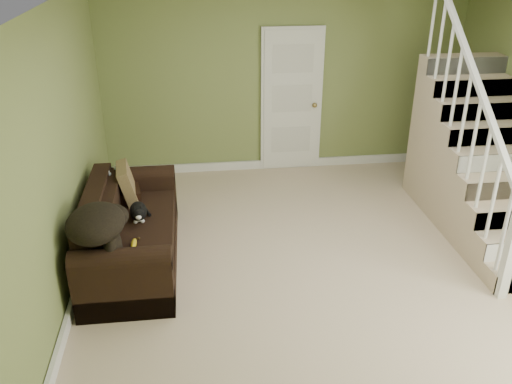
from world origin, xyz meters
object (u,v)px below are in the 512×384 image
object	(u,v)px
sofa	(128,235)
banana	(134,244)
side_table	(120,209)
cat	(138,212)

from	to	relation	value
sofa	banana	xyz separation A→B (m)	(0.11, -0.45, 0.16)
sofa	banana	size ratio (longest dim) A/B	10.65
sofa	side_table	distance (m)	0.66
side_table	cat	distance (m)	0.65
sofa	cat	distance (m)	0.26
side_table	banana	xyz separation A→B (m)	(0.25, -1.09, 0.17)
sofa	banana	bearing A→B (deg)	-76.24
side_table	banana	bearing A→B (deg)	-76.83
cat	sofa	bearing A→B (deg)	-148.17
side_table	banana	distance (m)	1.13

